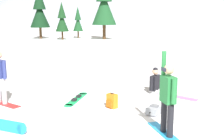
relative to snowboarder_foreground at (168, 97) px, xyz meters
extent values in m
plane|color=white|center=(-1.42, -0.43, -0.93)|extent=(800.00, 800.00, 0.00)
cube|color=#1E8CD8|center=(0.00, 0.00, -0.92)|extent=(1.05, 1.52, 0.02)
cylinder|color=black|center=(0.08, -0.14, -0.51)|extent=(0.15, 0.15, 0.79)
cylinder|color=black|center=(-0.08, 0.14, -0.51)|extent=(0.15, 0.15, 0.79)
cube|color=#237238|center=(0.00, 0.00, 0.19)|extent=(0.41, 0.47, 0.63)
cylinder|color=#237238|center=(0.13, -0.22, 0.22)|extent=(0.11, 0.11, 0.58)
cylinder|color=#237238|center=(-0.13, 0.22, 0.76)|extent=(0.11, 0.11, 0.60)
sphere|color=tan|center=(0.00, 0.00, 0.67)|extent=(0.24, 0.24, 0.24)
cube|color=black|center=(-0.12, -0.07, 0.68)|extent=(0.12, 0.17, 0.08)
cube|color=red|center=(-5.33, 1.24, -0.92)|extent=(1.57, 0.83, 0.02)
cylinder|color=#B7B7BC|center=(-5.18, 1.18, -0.49)|extent=(0.15, 0.15, 0.85)
cylinder|color=navy|center=(-5.09, 1.15, 0.21)|extent=(0.11, 0.11, 0.58)
cube|color=#B7B7BC|center=(-0.58, 3.72, -0.88)|extent=(0.41, 0.45, 0.10)
cylinder|color=#B7B7BC|center=(-0.08, 3.60, -0.86)|extent=(0.78, 0.47, 0.14)
cylinder|color=#B7B7BC|center=(-0.17, 3.42, -0.86)|extent=(0.78, 0.47, 0.14)
cube|color=pink|center=(0.24, 3.33, -0.92)|extent=(1.46, 0.90, 0.02)
cube|color=black|center=(-0.58, 3.72, -0.56)|extent=(0.39, 0.46, 0.55)
cylinder|color=black|center=(-0.46, 3.96, -0.55)|extent=(0.11, 0.11, 0.52)
cylinder|color=black|center=(-0.69, 3.49, -0.55)|extent=(0.11, 0.11, 0.52)
sphere|color=tan|center=(-0.58, 3.72, -0.13)|extent=(0.24, 0.24, 0.24)
sphere|color=black|center=(-0.58, 3.72, -0.08)|extent=(0.20, 0.20, 0.20)
cube|color=#19B259|center=(-3.12, 2.22, -0.92)|extent=(0.28, 1.45, 0.02)
cylinder|color=#19B259|center=(-3.11, 2.94, -0.92)|extent=(0.28, 0.28, 0.02)
cylinder|color=#19B259|center=(-3.12, 1.50, -0.92)|extent=(0.28, 0.28, 0.02)
cube|color=black|center=(-3.11, 2.43, -0.87)|extent=(0.14, 0.20, 0.07)
cube|color=black|center=(-3.12, 2.00, -0.87)|extent=(0.14, 0.20, 0.07)
cylinder|color=#1E8CD8|center=(-3.40, -0.75, -0.79)|extent=(0.29, 0.13, 0.28)
cube|color=black|center=(-3.94, -0.62, -0.78)|extent=(0.21, 0.13, 0.15)
cube|color=orange|center=(-1.73, 1.66, -0.71)|extent=(0.38, 0.34, 0.44)
cube|color=#A85613|center=(-1.80, 1.55, -0.78)|extent=(0.22, 0.17, 0.20)
cylinder|color=black|center=(-1.73, 1.66, -0.47)|extent=(0.12, 0.08, 0.02)
cube|color=gray|center=(-0.43, 1.35, -0.82)|extent=(0.44, 0.53, 0.23)
cube|color=slate|center=(-0.40, 1.43, -0.69)|extent=(0.27, 0.26, 0.07)
cylinder|color=black|center=(-0.50, 1.13, -0.80)|extent=(0.05, 0.12, 0.02)
cylinder|color=#472D19|center=(-8.88, 27.58, -0.02)|extent=(0.41, 0.41, 1.82)
cone|color=#194723|center=(-8.88, 27.58, 2.82)|extent=(3.08, 3.08, 3.87)
cylinder|color=#472D19|center=(-17.20, 26.60, -0.21)|extent=(0.33, 0.33, 1.45)
cone|color=black|center=(-17.20, 26.60, 2.06)|extent=(2.54, 2.54, 3.09)
cylinder|color=#472D19|center=(-12.84, 28.82, -0.47)|extent=(0.21, 0.21, 0.92)
cone|color=#194723|center=(-12.84, 28.82, 0.96)|extent=(1.35, 1.35, 1.95)
cone|color=#194723|center=(-12.84, 28.82, 2.33)|extent=(0.88, 0.88, 1.79)
cylinder|color=#472D19|center=(-13.80, 25.76, -0.42)|extent=(0.23, 0.23, 1.02)
cone|color=#143819|center=(-13.80, 25.76, 1.17)|extent=(1.65, 1.65, 2.17)
cone|color=#143819|center=(-13.80, 25.76, 2.70)|extent=(1.07, 1.07, 1.99)
camera|label=1|loc=(0.15, -6.29, 1.85)|focal=44.01mm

